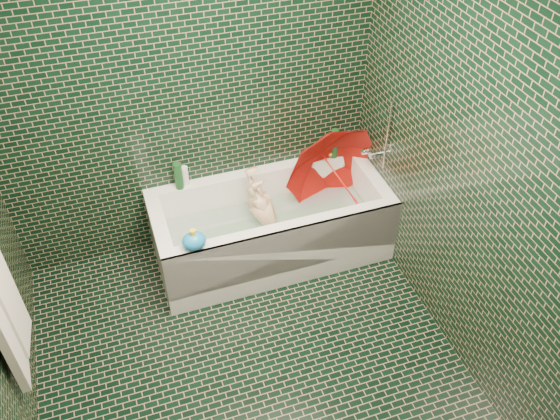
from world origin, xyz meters
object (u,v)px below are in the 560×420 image
object	(u,v)px
bath_toy	(194,241)
umbrella	(339,178)
rubber_duck	(332,152)
child	(268,220)
bathtub	(272,233)

from	to	relation	value
bath_toy	umbrella	bearing A→B (deg)	10.59
bath_toy	rubber_duck	bearing A→B (deg)	21.95
child	umbrella	size ratio (longest dim) A/B	1.21
child	bath_toy	bearing A→B (deg)	-53.78
child	umbrella	xyz separation A→B (m)	(0.54, -0.02, 0.26)
child	bath_toy	size ratio (longest dim) A/B	5.11
bathtub	rubber_duck	world-z (taller)	rubber_duck
bathtub	rubber_duck	distance (m)	0.78
umbrella	rubber_duck	world-z (taller)	umbrella
rubber_duck	bath_toy	distance (m)	1.38
child	bathtub	bearing A→B (deg)	18.32
umbrella	bath_toy	distance (m)	1.21
umbrella	child	bearing A→B (deg)	176.44
bathtub	child	bearing A→B (deg)	102.33
bathtub	rubber_duck	xyz separation A→B (m)	(0.60, 0.33, 0.38)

